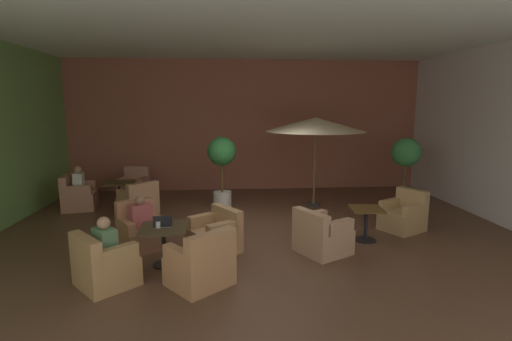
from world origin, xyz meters
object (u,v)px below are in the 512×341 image
at_px(armchair_front_right_east, 78,197).
at_px(potted_tree_left_corner, 406,156).
at_px(armchair_front_left_west, 140,231).
at_px(cafe_table_mid_center, 366,218).
at_px(armchair_front_right_north, 134,187).
at_px(potted_tree_mid_left, 222,161).
at_px(cafe_table_front_left, 163,235).
at_px(patron_with_friend, 79,180).
at_px(open_laptop, 163,224).
at_px(armchair_front_right_south, 139,202).
at_px(patron_blue_shirt, 105,240).
at_px(armchair_mid_center_east, 322,236).
at_px(armchair_front_left_south, 216,235).
at_px(armchair_mid_center_north, 404,216).
at_px(cafe_table_front_right, 119,188).
at_px(patron_by_window, 140,214).
at_px(iced_drink_cup, 158,224).
at_px(armchair_front_left_east, 201,265).
at_px(patio_umbrella_tall_red, 315,125).
at_px(armchair_front_left_north, 104,265).

distance_m(armchair_front_right_east, potted_tree_left_corner, 8.59).
distance_m(armchair_front_left_west, cafe_table_mid_center, 4.36).
height_order(armchair_front_left_west, armchair_front_right_north, armchair_front_right_north).
bearing_deg(potted_tree_mid_left, cafe_table_front_left, -104.62).
bearing_deg(patron_with_friend, open_laptop, -53.83).
relative_size(armchair_front_right_south, potted_tree_left_corner, 0.58).
xyz_separation_m(armchair_front_left_west, patron_blue_shirt, (-0.17, -1.52, 0.39)).
bearing_deg(armchair_front_right_north, armchair_mid_center_east, -46.33).
height_order(cafe_table_front_left, armchair_front_right_south, armchair_front_right_south).
height_order(cafe_table_mid_center, open_laptop, open_laptop).
bearing_deg(armchair_front_right_east, open_laptop, -53.36).
relative_size(armchair_front_left_west, potted_tree_mid_left, 0.55).
height_order(armchair_front_left_south, armchair_front_right_south, armchair_front_right_south).
distance_m(armchair_front_left_west, armchair_mid_center_north, 5.43).
bearing_deg(patron_blue_shirt, armchair_front_left_south, 37.98).
bearing_deg(patron_with_friend, cafe_table_front_right, 8.77).
distance_m(potted_tree_left_corner, patron_blue_shirt, 7.73).
xyz_separation_m(potted_tree_left_corner, patron_by_window, (-6.31, -2.65, -0.67)).
relative_size(potted_tree_left_corner, potted_tree_mid_left, 0.97).
bearing_deg(armchair_mid_center_north, armchair_front_right_east, 163.40).
height_order(armchair_mid_center_north, iced_drink_cup, armchair_mid_center_north).
distance_m(armchair_front_left_east, cafe_table_front_right, 5.28).
xyz_separation_m(armchair_front_left_west, potted_tree_left_corner, (6.34, 2.61, 1.01)).
height_order(armchair_front_left_south, armchair_front_left_west, armchair_front_left_west).
bearing_deg(armchair_mid_center_east, patron_with_friend, 148.03).
xyz_separation_m(patio_umbrella_tall_red, patron_blue_shirt, (-4.10, -4.28, -1.45)).
xyz_separation_m(armchair_front_left_east, armchair_front_right_east, (-3.42, 4.53, 0.01)).
distance_m(cafe_table_front_left, cafe_table_front_right, 4.28).
height_order(cafe_table_front_left, armchair_front_left_east, armchair_front_left_east).
height_order(armchair_front_right_east, potted_tree_mid_left, potted_tree_mid_left).
height_order(armchair_front_right_east, patron_by_window, patron_by_window).
distance_m(armchair_mid_center_north, armchair_mid_center_east, 2.37).
relative_size(patron_blue_shirt, patron_with_friend, 0.91).
distance_m(armchair_mid_center_north, potted_tree_mid_left, 4.52).
bearing_deg(iced_drink_cup, patron_blue_shirt, -136.16).
relative_size(armchair_front_left_west, iced_drink_cup, 9.32).
bearing_deg(armchair_front_left_east, patio_umbrella_tall_red, 58.54).
bearing_deg(patron_with_friend, patron_by_window, -53.37).
bearing_deg(open_laptop, armchair_front_left_east, -51.06).
distance_m(armchair_front_left_north, armchair_front_left_east, 1.43).
xyz_separation_m(armchair_front_left_west, armchair_front_right_south, (-0.53, 2.27, -0.01)).
relative_size(cafe_table_front_left, patron_blue_shirt, 1.29).
distance_m(armchair_front_right_north, armchair_mid_center_east, 6.31).
bearing_deg(armchair_front_left_west, potted_tree_left_corner, 22.39).
xyz_separation_m(armchair_front_left_south, patron_with_friend, (-3.56, 3.17, 0.45)).
height_order(armchair_front_left_east, armchair_front_right_south, armchair_front_left_east).
relative_size(armchair_mid_center_north, patron_blue_shirt, 1.68).
distance_m(armchair_front_left_north, patron_with_friend, 4.86).
bearing_deg(armchair_front_left_south, armchair_front_right_south, 127.29).
relative_size(armchair_front_left_west, patio_umbrella_tall_red, 0.40).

